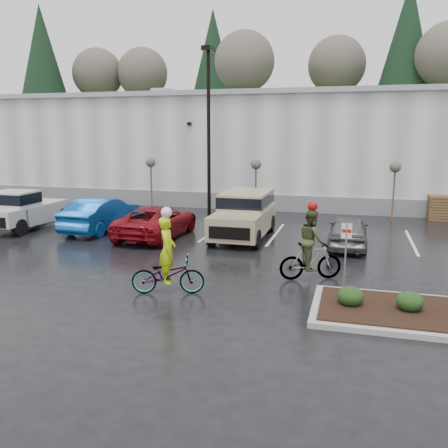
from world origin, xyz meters
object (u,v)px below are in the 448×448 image
(pickup_white, at_px, (28,208))
(sapling_mid, at_px, (256,167))
(pallet_stack_a, at_px, (440,208))
(cyclist_hivis, at_px, (168,267))
(car_blue, at_px, (102,214))
(fire_lane_sign, at_px, (346,249))
(car_grey, at_px, (348,231))
(suv_tan, at_px, (243,216))
(cyclist_olive, at_px, (311,252))
(sapling_west, at_px, (151,165))
(car_red, at_px, (157,221))
(lamppost, at_px, (209,114))
(sapling_east, at_px, (395,170))

(pickup_white, bearing_deg, sapling_mid, 33.29)
(pallet_stack_a, xyz_separation_m, cyclist_hivis, (-9.77, -15.00, 0.12))
(car_blue, bearing_deg, sapling_mid, -132.01)
(sapling_mid, height_order, fire_lane_sign, sapling_mid)
(pickup_white, distance_m, car_grey, 15.53)
(suv_tan, bearing_deg, cyclist_olive, -56.87)
(sapling_west, bearing_deg, cyclist_olive, -47.06)
(cyclist_olive, bearing_deg, pallet_stack_a, -47.80)
(car_red, height_order, suv_tan, suv_tan)
(fire_lane_sign, relative_size, cyclist_hivis, 0.84)
(pallet_stack_a, height_order, car_red, car_red)
(fire_lane_sign, xyz_separation_m, cyclist_hivis, (-5.07, -1.20, -0.61))
(lamppost, relative_size, pallet_stack_a, 6.83)
(lamppost, height_order, cyclist_olive, lamppost)
(fire_lane_sign, bearing_deg, cyclist_hivis, -166.72)
(sapling_mid, xyz_separation_m, fire_lane_sign, (5.30, -12.80, -1.32))
(sapling_west, height_order, sapling_mid, same)
(pallet_stack_a, xyz_separation_m, car_grey, (-4.70, -7.65, -0.01))
(lamppost, xyz_separation_m, car_grey, (7.80, -5.65, -5.02))
(pickup_white, height_order, cyclist_hivis, cyclist_hivis)
(pallet_stack_a, height_order, cyclist_olive, cyclist_olive)
(sapling_mid, bearing_deg, cyclist_olive, -69.94)
(sapling_east, xyz_separation_m, suv_tan, (-6.79, -6.16, -1.70))
(car_red, xyz_separation_m, cyclist_hivis, (3.38, -7.03, 0.07))
(pickup_white, xyz_separation_m, cyclist_olive, (14.42, -4.79, -0.05))
(fire_lane_sign, relative_size, car_blue, 0.44)
(sapling_east, height_order, cyclist_olive, sapling_east)
(pickup_white, bearing_deg, sapling_east, 20.75)
(suv_tan, bearing_deg, fire_lane_sign, -55.38)
(pallet_stack_a, relative_size, pickup_white, 0.26)
(car_red, bearing_deg, pickup_white, -1.04)
(pallet_stack_a, distance_m, cyclist_olive, 13.78)
(lamppost, height_order, pallet_stack_a, lamppost)
(fire_lane_sign, distance_m, car_blue, 13.27)
(lamppost, height_order, car_red, lamppost)
(sapling_mid, xyz_separation_m, car_grey, (5.30, -6.65, -2.06))
(fire_lane_sign, xyz_separation_m, car_blue, (-11.58, 6.45, -0.59))
(pickup_white, bearing_deg, cyclist_hivis, -34.88)
(sapling_east, xyz_separation_m, car_blue, (-13.78, -6.35, -1.91))
(pickup_white, distance_m, car_blue, 3.96)
(car_red, bearing_deg, car_grey, -176.85)
(car_red, height_order, car_grey, car_red)
(fire_lane_sign, distance_m, car_grey, 6.19)
(suv_tan, distance_m, car_grey, 4.63)
(car_blue, bearing_deg, sapling_west, -85.36)
(car_red, distance_m, car_grey, 8.46)
(car_blue, distance_m, cyclist_hivis, 10.04)
(sapling_east, distance_m, fire_lane_sign, 13.06)
(lamppost, distance_m, car_grey, 10.86)
(sapling_west, distance_m, pallet_stack_a, 16.66)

